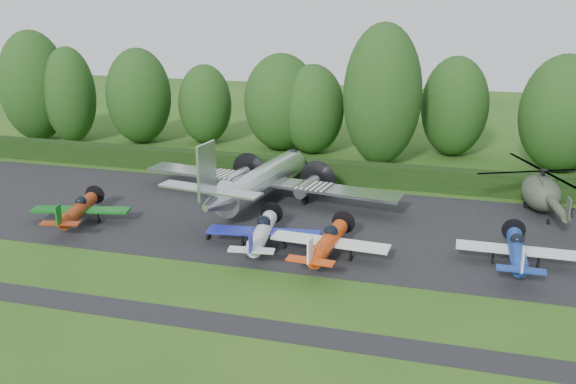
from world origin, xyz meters
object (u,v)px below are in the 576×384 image
(transport_plane, at_px, (261,181))
(light_plane_orange, at_px, (328,242))
(light_plane_blue, at_px, (517,250))
(light_plane_red, at_px, (79,210))
(helicopter, at_px, (541,190))
(light_plane_white, at_px, (262,232))

(transport_plane, distance_m, light_plane_orange, 12.17)
(transport_plane, height_order, light_plane_blue, transport_plane)
(light_plane_red, height_order, light_plane_orange, light_plane_orange)
(transport_plane, distance_m, light_plane_red, 14.40)
(light_plane_blue, bearing_deg, light_plane_orange, -170.42)
(light_plane_red, xyz_separation_m, light_plane_blue, (31.47, 0.58, 0.03))
(light_plane_orange, height_order, helicopter, helicopter)
(transport_plane, relative_size, light_plane_orange, 2.73)
(light_plane_red, bearing_deg, light_plane_orange, 8.48)
(light_plane_blue, bearing_deg, light_plane_red, -179.01)
(helicopter, bearing_deg, light_plane_red, -151.43)
(light_plane_red, relative_size, light_plane_blue, 0.98)
(light_plane_white, distance_m, light_plane_orange, 4.74)
(light_plane_white, relative_size, light_plane_blue, 1.04)
(light_plane_red, xyz_separation_m, helicopter, (33.92, 12.25, 0.71))
(light_plane_red, height_order, light_plane_blue, light_plane_blue)
(light_plane_white, bearing_deg, transport_plane, 115.36)
(light_plane_blue, distance_m, helicopter, 11.94)
(light_plane_orange, xyz_separation_m, light_plane_blue, (11.92, 2.03, -0.06))
(helicopter, bearing_deg, transport_plane, -160.40)
(transport_plane, xyz_separation_m, light_plane_red, (-11.93, -8.02, -0.86))
(light_plane_white, bearing_deg, light_plane_blue, 12.18)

